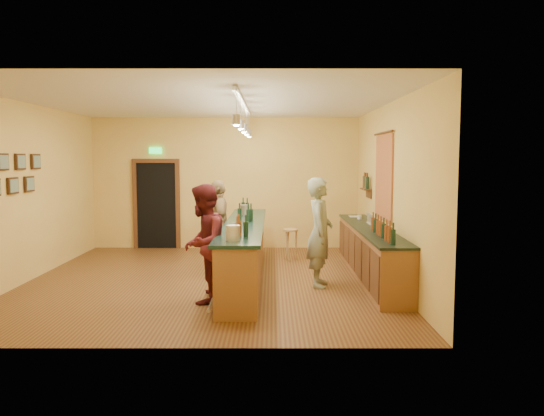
{
  "coord_description": "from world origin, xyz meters",
  "views": [
    {
      "loc": [
        1.14,
        -9.49,
        2.2
      ],
      "look_at": [
        1.14,
        0.2,
        1.3
      ],
      "focal_mm": 35.0,
      "sensor_mm": 36.0,
      "label": 1
    }
  ],
  "objects_px": {
    "tasting_bar": "(244,247)",
    "customer_a": "(204,243)",
    "customer_b": "(218,226)",
    "back_counter": "(371,252)",
    "bartender": "(320,232)",
    "bar_stool": "(290,236)"
  },
  "relations": [
    {
      "from": "bar_stool",
      "to": "bartender",
      "type": "bearing_deg",
      "value": -79.48
    },
    {
      "from": "bartender",
      "to": "bar_stool",
      "type": "distance_m",
      "value": 2.37
    },
    {
      "from": "tasting_bar",
      "to": "customer_b",
      "type": "bearing_deg",
      "value": 125.03
    },
    {
      "from": "back_counter",
      "to": "bar_stool",
      "type": "xyz_separation_m",
      "value": [
        -1.43,
        1.65,
        0.06
      ]
    },
    {
      "from": "bartender",
      "to": "bar_stool",
      "type": "relative_size",
      "value": 2.74
    },
    {
      "from": "tasting_bar",
      "to": "back_counter",
      "type": "bearing_deg",
      "value": 4.45
    },
    {
      "from": "customer_a",
      "to": "customer_b",
      "type": "relative_size",
      "value": 1.02
    },
    {
      "from": "tasting_bar",
      "to": "bartender",
      "type": "xyz_separation_m",
      "value": [
        1.32,
        -0.47,
        0.33
      ]
    },
    {
      "from": "bartender",
      "to": "bar_stool",
      "type": "height_order",
      "value": "bartender"
    },
    {
      "from": "customer_a",
      "to": "bar_stool",
      "type": "distance_m",
      "value": 3.62
    },
    {
      "from": "back_counter",
      "to": "customer_a",
      "type": "xyz_separation_m",
      "value": [
        -2.88,
        -1.65,
        0.42
      ]
    },
    {
      "from": "back_counter",
      "to": "customer_b",
      "type": "distance_m",
      "value": 2.97
    },
    {
      "from": "tasting_bar",
      "to": "customer_a",
      "type": "xyz_separation_m",
      "value": [
        -0.55,
        -1.47,
        0.3
      ]
    },
    {
      "from": "customer_b",
      "to": "bar_stool",
      "type": "xyz_separation_m",
      "value": [
        1.45,
        1.05,
        -0.35
      ]
    },
    {
      "from": "customer_a",
      "to": "customer_b",
      "type": "distance_m",
      "value": 2.25
    },
    {
      "from": "back_counter",
      "to": "customer_a",
      "type": "distance_m",
      "value": 3.34
    },
    {
      "from": "bartender",
      "to": "customer_b",
      "type": "xyz_separation_m",
      "value": [
        -1.87,
        1.25,
        -0.05
      ]
    },
    {
      "from": "back_counter",
      "to": "customer_a",
      "type": "height_order",
      "value": "customer_a"
    },
    {
      "from": "tasting_bar",
      "to": "customer_b",
      "type": "relative_size",
      "value": 2.85
    },
    {
      "from": "back_counter",
      "to": "tasting_bar",
      "type": "distance_m",
      "value": 2.34
    },
    {
      "from": "tasting_bar",
      "to": "bar_stool",
      "type": "height_order",
      "value": "tasting_bar"
    },
    {
      "from": "customer_b",
      "to": "bar_stool",
      "type": "distance_m",
      "value": 1.82
    }
  ]
}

